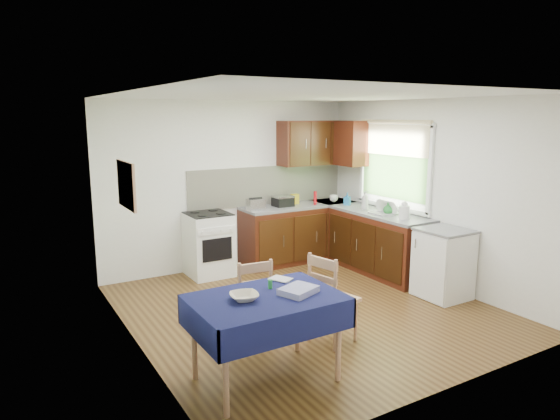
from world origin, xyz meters
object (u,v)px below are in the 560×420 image
dining_table (266,308)px  toaster (256,204)px  dish_rack (386,212)px  chair_near (330,296)px  kettle (404,211)px  chair_far (251,299)px  sandwich_press (283,201)px

dining_table → toaster: size_ratio=5.04×
dish_rack → chair_near: bearing=-127.8°
dining_table → kettle: bearing=17.4°
chair_near → kettle: size_ratio=3.87×
chair_far → chair_near: bearing=159.0°
chair_far → toaster: 2.57m
chair_near → dish_rack: (2.00, 1.39, 0.43)m
chair_far → dish_rack: 2.93m
dish_rack → chair_far: bearing=-141.9°
sandwich_press → kettle: (0.91, -1.67, 0.03)m
dish_rack → kettle: 0.41m
toaster → dining_table: bearing=-110.4°
dish_rack → kettle: (-0.05, -0.40, 0.08)m
chair_near → sandwich_press: 2.90m
sandwich_press → toaster: bearing=166.0°
chair_far → kettle: bearing=-160.1°
kettle → toaster: bearing=132.3°
kettle → dish_rack: bearing=83.5°
dining_table → chair_near: chair_near is taller
chair_far → kettle: kettle is taller
toaster → sandwich_press: size_ratio=0.89×
sandwich_press → dining_table: bearing=-146.9°
sandwich_press → kettle: kettle is taller
toaster → kettle: kettle is taller
kettle → dining_table: bearing=-155.5°
chair_far → toaster: size_ratio=3.60×
toaster → sandwich_press: (0.53, 0.09, -0.01)m
sandwich_press → dish_rack: bearing=-76.5°
toaster → kettle: bearing=-41.7°
dining_table → chair_near: bearing=12.1°
chair_far → sandwich_press: (1.75, 2.29, 0.50)m
dining_table → chair_near: size_ratio=1.36×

